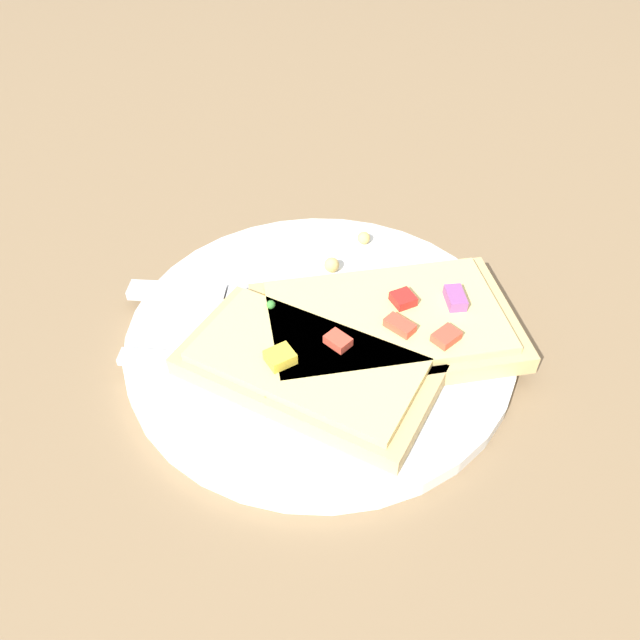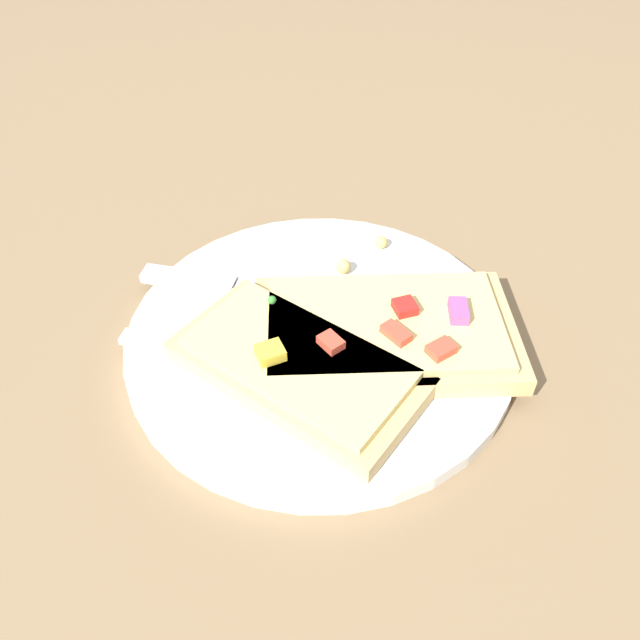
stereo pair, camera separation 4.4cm
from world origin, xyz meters
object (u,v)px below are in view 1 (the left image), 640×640
fork (288,367)px  knife (237,293)px  pizza_slice_main (386,324)px  pizza_slice_corner (307,367)px  plate (320,336)px

fork → knife: 0.09m
pizza_slice_main → pizza_slice_corner: bearing=-153.6°
pizza_slice_main → pizza_slice_corner: size_ratio=1.20×
fork → knife: (0.06, 0.06, 0.00)m
fork → pizza_slice_main: pizza_slice_main is taller
pizza_slice_main → plate: bearing=165.6°
plate → pizza_slice_corner: pizza_slice_corner is taller
fork → knife: bearing=123.7°
fork → pizza_slice_main: 0.08m
fork → pizza_slice_corner: size_ratio=1.16×
fork → pizza_slice_corner: (-0.00, -0.01, 0.01)m
plate → knife: size_ratio=1.43×
plate → fork: bearing=169.8°
knife → pizza_slice_corner: (-0.06, -0.08, 0.01)m
knife → pizza_slice_main: (-0.00, -0.12, 0.01)m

